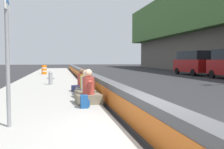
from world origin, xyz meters
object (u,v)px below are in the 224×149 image
backpack (84,102)px  parked_car_fourth (193,62)px  seated_person_middle (86,89)px  seated_person_far (82,84)px  fire_hydrant (51,77)px  construction_barrel (44,70)px  seated_person_rear (85,86)px  seated_person_foreground (89,93)px  route_sign_post (7,35)px

backpack → parked_car_fourth: parked_car_fourth is taller
seated_person_middle → seated_person_far: (1.91, 0.00, -0.00)m
fire_hydrant → backpack: bearing=-170.4°
seated_person_far → parked_car_fourth: size_ratio=0.21×
construction_barrel → seated_person_rear: bearing=-170.5°
backpack → seated_person_foreground: bearing=-16.4°
seated_person_foreground → parked_car_fourth: bearing=-40.1°
seated_person_foreground → seated_person_rear: size_ratio=1.09×
seated_person_far → seated_person_middle: bearing=-179.9°
route_sign_post → fire_hydrant: (9.53, -0.60, -1.62)m
seated_person_foreground → seated_person_rear: bearing=-2.4°
seated_person_foreground → seated_person_middle: (1.32, -0.05, -0.03)m
seated_person_middle → fire_hydrant: bearing=15.5°
backpack → seated_person_rear: bearing=-5.9°
seated_person_rear → parked_car_fourth: bearing=-44.4°
seated_person_far → backpack: 3.98m
route_sign_post → seated_person_middle: route_sign_post is taller
fire_hydrant → seated_person_middle: seated_person_middle is taller
seated_person_rear → construction_barrel: (15.67, 2.61, 0.14)m
seated_person_foreground → fire_hydrant: bearing=12.3°
seated_person_foreground → seated_person_middle: 1.32m
route_sign_post → fire_hydrant: 9.68m
seated_person_foreground → seated_person_far: seated_person_foreground is taller
fire_hydrant → route_sign_post: bearing=176.4°
seated_person_middle → seated_person_rear: seated_person_middle is taller
route_sign_post → seated_person_middle: 4.79m
route_sign_post → parked_car_fourth: (18.11, -15.15, -0.86)m
seated_person_foreground → construction_barrel: 18.13m
parked_car_fourth → construction_barrel: bearing=81.1°
seated_person_rear → parked_car_fourth: parked_car_fourth is taller
backpack → construction_barrel: bearing=7.0°
seated_person_foreground → construction_barrel: bearing=8.0°
seated_person_far → parked_car_fourth: 17.91m
route_sign_post → seated_person_middle: (3.91, -2.15, -1.73)m
seated_person_rear → route_sign_post: bearing=155.7°
seated_person_foreground → construction_barrel: (17.95, 2.51, 0.10)m
fire_hydrant → parked_car_fourth: 16.91m
backpack → route_sign_post: bearing=134.5°
seated_person_far → construction_barrel: 14.94m
seated_person_middle → construction_barrel: 16.83m
route_sign_post → fire_hydrant: size_ratio=4.09×
backpack → seated_person_middle: bearing=-7.3°
fire_hydrant → seated_person_foreground: (-6.94, -1.51, -0.07)m
fire_hydrant → backpack: 7.79m
seated_person_middle → parked_car_fourth: parked_car_fourth is taller
seated_person_rear → parked_car_fourth: 18.53m
route_sign_post → construction_barrel: (20.54, 0.41, -1.59)m
seated_person_rear → fire_hydrant: bearing=19.0°
route_sign_post → backpack: route_sign_post is taller
backpack → construction_barrel: 18.83m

